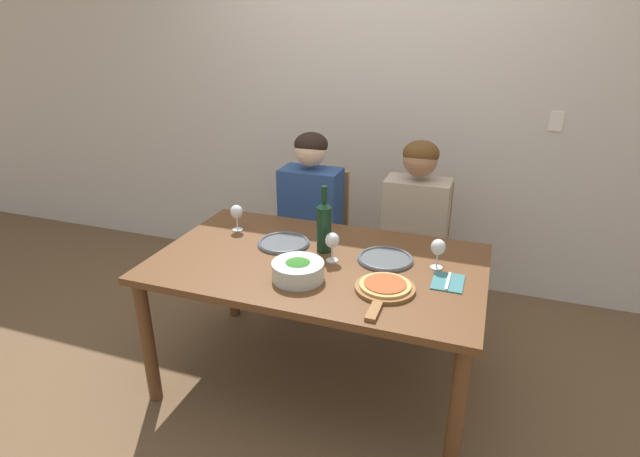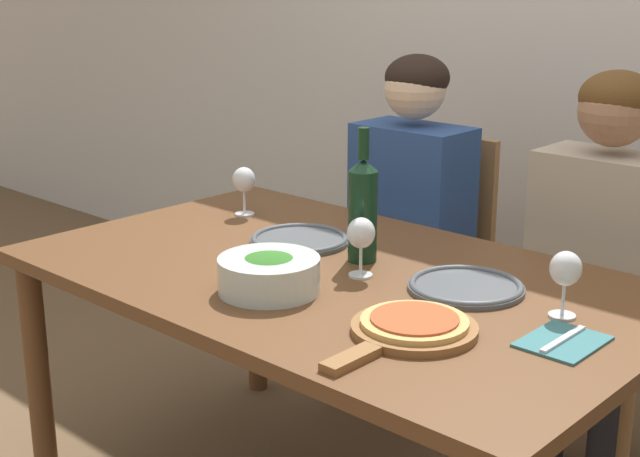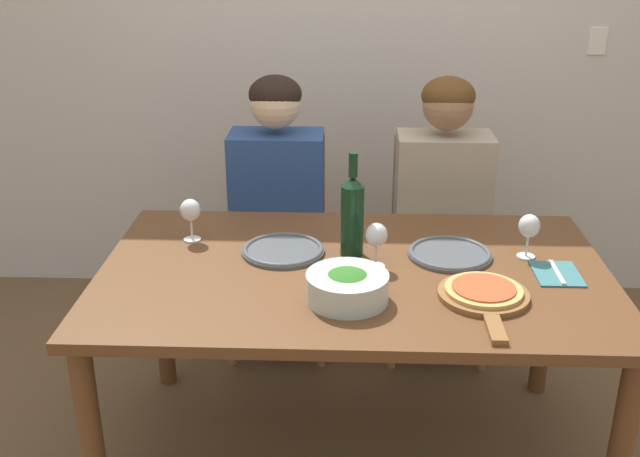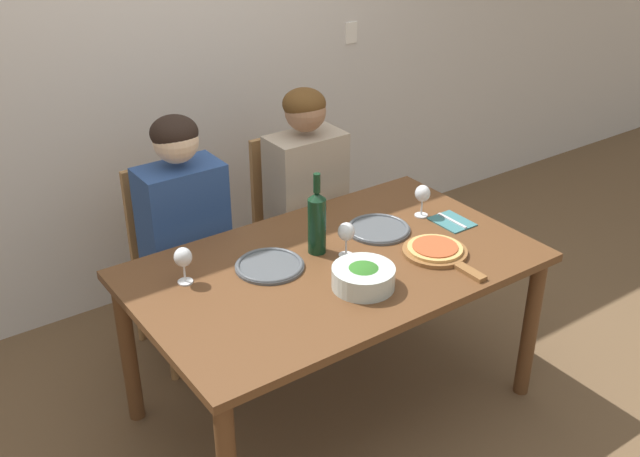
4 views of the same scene
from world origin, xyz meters
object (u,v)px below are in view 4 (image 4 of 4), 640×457
at_px(wine_bottle, 317,221).
at_px(wine_glass_centre, 346,233).
at_px(wine_glass_right, 423,195).
at_px(dinner_plate_right, 378,229).
at_px(chair_right, 296,217).
at_px(person_man, 308,183).
at_px(broccoli_bowl, 363,277).
at_px(chair_left, 178,254).
at_px(fork_on_napkin, 452,222).
at_px(dinner_plate_left, 270,266).
at_px(person_woman, 185,219).
at_px(pizza_on_board, 437,251).
at_px(wine_glass_left, 183,259).

relative_size(wine_bottle, wine_glass_centre, 2.33).
bearing_deg(wine_glass_right, dinner_plate_right, -179.87).
relative_size(chair_right, dinner_plate_right, 3.29).
height_order(person_man, wine_bottle, person_man).
distance_m(broccoli_bowl, wine_glass_right, 0.67).
height_order(chair_left, fork_on_napkin, chair_left).
bearing_deg(dinner_plate_right, wine_bottle, 179.34).
bearing_deg(dinner_plate_left, person_man, 45.29).
relative_size(chair_right, person_man, 0.76).
bearing_deg(person_woman, dinner_plate_right, -44.10).
xyz_separation_m(wine_bottle, pizza_on_board, (0.39, -0.30, -0.13)).
relative_size(chair_right, wine_glass_centre, 6.04).
height_order(pizza_on_board, wine_glass_centre, wine_glass_centre).
xyz_separation_m(wine_bottle, dinner_plate_left, (-0.23, 0.00, -0.13)).
distance_m(wine_bottle, pizza_on_board, 0.51).
bearing_deg(person_man, dinner_plate_right, -94.29).
bearing_deg(dinner_plate_right, chair_right, 86.38).
bearing_deg(wine_bottle, person_woman, 116.77).
bearing_deg(dinner_plate_left, wine_glass_left, 164.08).
bearing_deg(chair_right, dinner_plate_right, -93.62).
xyz_separation_m(chair_left, pizza_on_board, (0.69, -1.02, 0.26)).
distance_m(pizza_on_board, wine_glass_right, 0.36).
xyz_separation_m(person_man, wine_glass_centre, (-0.29, -0.71, 0.12)).
height_order(chair_left, pizza_on_board, chair_left).
xyz_separation_m(person_woman, wine_glass_centre, (0.38, -0.71, 0.12)).
distance_m(chair_left, broccoli_bowl, 1.13).
bearing_deg(wine_bottle, wine_glass_left, 170.25).
xyz_separation_m(person_woman, dinner_plate_left, (0.08, -0.61, 0.02)).
xyz_separation_m(pizza_on_board, fork_on_napkin, (0.26, 0.17, -0.01)).
relative_size(chair_right, wine_bottle, 2.60).
bearing_deg(wine_glass_right, chair_left, 140.58).
xyz_separation_m(person_man, wine_bottle, (-0.37, -0.61, 0.15)).
distance_m(pizza_on_board, wine_glass_centre, 0.38).
xyz_separation_m(broccoli_bowl, wine_glass_right, (0.59, 0.32, 0.06)).
relative_size(person_man, wine_glass_centre, 7.96).
distance_m(chair_left, person_woman, 0.26).
height_order(wine_glass_left, wine_glass_right, same).
relative_size(person_woman, broccoli_bowl, 4.95).
distance_m(person_man, wine_bottle, 0.73).
height_order(broccoli_bowl, dinner_plate_right, broccoli_bowl).
xyz_separation_m(broccoli_bowl, wine_glass_centre, (0.09, 0.23, 0.06)).
bearing_deg(wine_bottle, dinner_plate_left, 179.36).
distance_m(dinner_plate_left, pizza_on_board, 0.69).
xyz_separation_m(person_woman, wine_glass_left, (-0.25, -0.51, 0.12)).
bearing_deg(wine_glass_left, wine_glass_right, -4.98).
distance_m(person_man, fork_on_napkin, 0.79).
relative_size(wine_bottle, fork_on_napkin, 1.95).
bearing_deg(wine_glass_centre, dinner_plate_left, 161.86).
height_order(dinner_plate_left, pizza_on_board, pizza_on_board).
height_order(wine_glass_right, wine_glass_centre, same).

